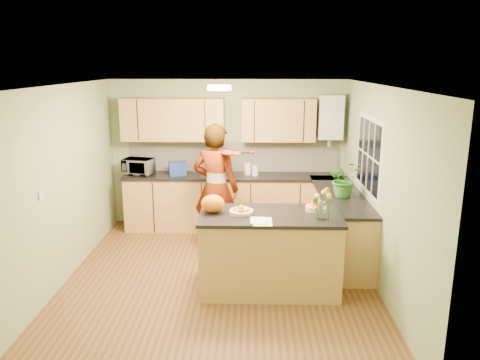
{
  "coord_description": "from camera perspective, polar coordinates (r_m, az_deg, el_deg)",
  "views": [
    {
      "loc": [
        0.42,
        -5.65,
        2.76
      ],
      "look_at": [
        0.26,
        0.5,
        1.22
      ],
      "focal_mm": 35.0,
      "sensor_mm": 36.0,
      "label": 1
    }
  ],
  "objects": [
    {
      "name": "papers",
      "position": [
        5.4,
        2.75,
        -5.08
      ],
      "size": [
        0.22,
        0.3,
        0.01
      ],
      "primitive_type": "cube",
      "color": "white",
      "rests_on": "peninsula_island"
    },
    {
      "name": "peninsula_island",
      "position": [
        5.86,
        3.62,
        -8.7
      ],
      "size": [
        1.72,
        0.88,
        0.98
      ],
      "color": "#A78043",
      "rests_on": "floor"
    },
    {
      "name": "jar_cream",
      "position": [
        7.85,
        0.98,
        1.37
      ],
      "size": [
        0.14,
        0.14,
        0.19
      ],
      "primitive_type": "cylinder",
      "rotation": [
        0.0,
        0.0,
        -0.12
      ],
      "color": "beige",
      "rests_on": "back_counter"
    },
    {
      "name": "orange_bowl",
      "position": [
        5.87,
        9.03,
        -3.2
      ],
      "size": [
        0.21,
        0.21,
        0.12
      ],
      "color": "beige",
      "rests_on": "peninsula_island"
    },
    {
      "name": "kettle",
      "position": [
        7.82,
        -2.38,
        1.59
      ],
      "size": [
        0.17,
        0.17,
        0.33
      ],
      "rotation": [
        0.0,
        0.0,
        -0.29
      ],
      "color": "#B9BABE",
      "rests_on": "back_counter"
    },
    {
      "name": "jar_white",
      "position": [
        7.77,
        1.87,
        1.17
      ],
      "size": [
        0.14,
        0.14,
        0.17
      ],
      "primitive_type": "cylinder",
      "rotation": [
        0.0,
        0.0,
        -0.35
      ],
      "color": "silver",
      "rests_on": "back_counter"
    },
    {
      "name": "boiler",
      "position": [
        7.9,
        10.94,
        7.54
      ],
      "size": [
        0.4,
        0.3,
        0.86
      ],
      "color": "silver",
      "rests_on": "wall_back"
    },
    {
      "name": "upper_cabinets",
      "position": [
        7.81,
        -2.89,
        7.36
      ],
      "size": [
        3.2,
        0.34,
        0.7
      ],
      "color": "#A78043",
      "rests_on": "wall_back"
    },
    {
      "name": "flower_vase",
      "position": [
        5.49,
        10.08,
        -1.88
      ],
      "size": [
        0.23,
        0.23,
        0.43
      ],
      "rotation": [
        0.0,
        0.0,
        0.28
      ],
      "color": "silver",
      "rests_on": "peninsula_island"
    },
    {
      "name": "right_counter",
      "position": [
        7.01,
        12.0,
        -5.3
      ],
      "size": [
        0.62,
        2.24,
        0.94
      ],
      "color": "#A78043",
      "rests_on": "floor"
    },
    {
      "name": "violin",
      "position": [
        6.54,
        -1.43,
        3.35
      ],
      "size": [
        0.6,
        0.52,
        0.15
      ],
      "primitive_type": null,
      "rotation": [
        0.17,
        0.0,
        -0.61
      ],
      "color": "#4C0A04",
      "rests_on": "violinist"
    },
    {
      "name": "violinist",
      "position": [
        6.9,
        -2.97,
        -1.03
      ],
      "size": [
        0.81,
        0.66,
        1.93
      ],
      "primitive_type": "imported",
      "rotation": [
        0.0,
        0.0,
        2.81
      ],
      "color": "#D9A585",
      "rests_on": "floor"
    },
    {
      "name": "wall_left",
      "position": [
        6.33,
        -20.99,
        -0.68
      ],
      "size": [
        0.02,
        4.5,
        2.5
      ],
      "primitive_type": "cube",
      "color": "#8B9F71",
      "rests_on": "floor"
    },
    {
      "name": "window_right",
      "position": [
        6.56,
        15.38,
        2.94
      ],
      "size": [
        0.01,
        1.3,
        1.05
      ],
      "color": "silver",
      "rests_on": "wall_right"
    },
    {
      "name": "back_counter",
      "position": [
        7.95,
        -0.85,
        -2.67
      ],
      "size": [
        3.64,
        0.62,
        0.94
      ],
      "color": "#A78043",
      "rests_on": "floor"
    },
    {
      "name": "floor",
      "position": [
        6.31,
        -2.5,
        -11.9
      ],
      "size": [
        4.5,
        4.5,
        0.0
      ],
      "primitive_type": "plane",
      "color": "#553418",
      "rests_on": "ground"
    },
    {
      "name": "ceiling",
      "position": [
        5.68,
        -2.78,
        11.43
      ],
      "size": [
        4.0,
        4.5,
        0.02
      ],
      "primitive_type": "cube",
      "color": "silver",
      "rests_on": "wall_back"
    },
    {
      "name": "ceiling_lamp",
      "position": [
        5.98,
        -2.56,
        11.19
      ],
      "size": [
        0.3,
        0.3,
        0.07
      ],
      "color": "#FFEABF",
      "rests_on": "ceiling"
    },
    {
      "name": "fruit_dish",
      "position": [
        5.68,
        0.16,
        -3.72
      ],
      "size": [
        0.29,
        0.29,
        0.1
      ],
      "color": "beige",
      "rests_on": "peninsula_island"
    },
    {
      "name": "wall_back",
      "position": [
        8.06,
        -1.49,
        3.27
      ],
      "size": [
        4.0,
        0.02,
        2.5
      ],
      "primitive_type": "cube",
      "color": "#8B9F71",
      "rests_on": "floor"
    },
    {
      "name": "wall_right",
      "position": [
        6.06,
        16.58,
        -0.95
      ],
      "size": [
        0.02,
        4.5,
        2.5
      ],
      "primitive_type": "cube",
      "color": "#8B9F71",
      "rests_on": "floor"
    },
    {
      "name": "light_switch",
      "position": [
        5.78,
        -23.11,
        -1.71
      ],
      "size": [
        0.02,
        0.09,
        0.09
      ],
      "primitive_type": "cube",
      "color": "silver",
      "rests_on": "wall_left"
    },
    {
      "name": "microwave",
      "position": [
        8.04,
        -12.28,
        1.62
      ],
      "size": [
        0.54,
        0.42,
        0.27
      ],
      "primitive_type": "imported",
      "rotation": [
        0.0,
        0.0,
        -0.22
      ],
      "color": "silver",
      "rests_on": "back_counter"
    },
    {
      "name": "wall_front",
      "position": [
        3.75,
        -5.12,
        -9.75
      ],
      "size": [
        4.0,
        0.02,
        2.5
      ],
      "primitive_type": "cube",
      "color": "#8B9F71",
      "rests_on": "floor"
    },
    {
      "name": "potted_plant",
      "position": [
        6.66,
        12.56,
        0.12
      ],
      "size": [
        0.58,
        0.55,
        0.51
      ],
      "primitive_type": "imported",
      "rotation": [
        0.0,
        0.0,
        0.42
      ],
      "color": "#2C6D24",
      "rests_on": "right_counter"
    },
    {
      "name": "orange_bag",
      "position": [
        5.72,
        -3.34,
        -2.89
      ],
      "size": [
        0.3,
        0.26,
        0.22
      ],
      "primitive_type": "ellipsoid",
      "rotation": [
        0.0,
        0.0,
        0.06
      ],
      "color": "orange",
      "rests_on": "peninsula_island"
    },
    {
      "name": "splashback",
      "position": [
        8.05,
        -0.78,
        2.89
      ],
      "size": [
        3.6,
        0.02,
        0.52
      ],
      "primitive_type": "cube",
      "color": "beige",
      "rests_on": "back_counter"
    },
    {
      "name": "blue_box",
      "position": [
        7.86,
        -7.62,
        1.39
      ],
      "size": [
        0.33,
        0.27,
        0.22
      ],
      "primitive_type": "cube",
      "rotation": [
        0.0,
        0.0,
        0.27
      ],
      "color": "navy",
      "rests_on": "back_counter"
    }
  ]
}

